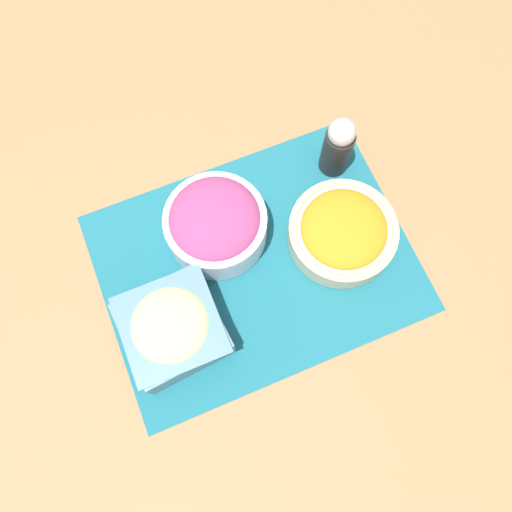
% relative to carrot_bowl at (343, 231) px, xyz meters
% --- Properties ---
extents(ground_plane, '(3.00, 3.00, 0.00)m').
position_rel_carrot_bowl_xyz_m(ground_plane, '(-0.14, 0.01, -0.03)').
color(ground_plane, olive).
extents(placemat, '(0.48, 0.36, 0.00)m').
position_rel_carrot_bowl_xyz_m(placemat, '(-0.14, 0.01, -0.03)').
color(placemat, '#195B6B').
rests_on(placemat, ground_plane).
extents(carrot_bowl, '(0.17, 0.17, 0.06)m').
position_rel_carrot_bowl_xyz_m(carrot_bowl, '(0.00, 0.00, 0.00)').
color(carrot_bowl, '#C6B28E').
rests_on(carrot_bowl, placemat).
extents(cucumber_bowl, '(0.14, 0.14, 0.08)m').
position_rel_carrot_bowl_xyz_m(cucumber_bowl, '(-0.29, -0.04, 0.01)').
color(cucumber_bowl, slate).
rests_on(cucumber_bowl, placemat).
extents(onion_bowl, '(0.16, 0.16, 0.09)m').
position_rel_carrot_bowl_xyz_m(onion_bowl, '(-0.18, 0.08, 0.02)').
color(onion_bowl, silver).
rests_on(onion_bowl, placemat).
extents(pepper_shaker, '(0.05, 0.05, 0.12)m').
position_rel_carrot_bowl_xyz_m(pepper_shaker, '(0.05, 0.12, 0.03)').
color(pepper_shaker, black).
rests_on(pepper_shaker, placemat).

